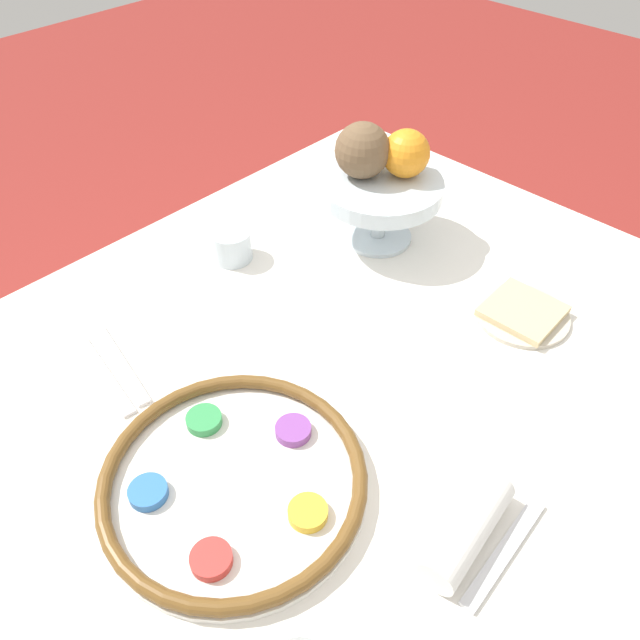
# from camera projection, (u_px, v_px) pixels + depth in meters

# --- Properties ---
(ground_plane) EXTENTS (8.00, 8.00, 0.00)m
(ground_plane) POSITION_uv_depth(u_px,v_px,m) (329.00, 576.00, 1.48)
(ground_plane) COLOR maroon
(dining_table) EXTENTS (1.33, 1.06, 0.74)m
(dining_table) POSITION_uv_depth(u_px,v_px,m) (331.00, 493.00, 1.22)
(dining_table) COLOR white
(dining_table) RESTS_ON ground_plane
(seder_plate) EXTENTS (0.35, 0.35, 0.03)m
(seder_plate) POSITION_uv_depth(u_px,v_px,m) (233.00, 480.00, 0.81)
(seder_plate) COLOR silver
(seder_plate) RESTS_ON dining_table
(fruit_stand) EXTENTS (0.23, 0.23, 0.13)m
(fruit_stand) POSITION_uv_depth(u_px,v_px,m) (381.00, 193.00, 1.15)
(fruit_stand) COLOR silver
(fruit_stand) RESTS_ON dining_table
(orange_fruit) EXTENTS (0.09, 0.09, 0.09)m
(orange_fruit) POSITION_uv_depth(u_px,v_px,m) (406.00, 153.00, 1.12)
(orange_fruit) COLOR orange
(orange_fruit) RESTS_ON fruit_stand
(coconut) EXTENTS (0.10, 0.10, 0.10)m
(coconut) POSITION_uv_depth(u_px,v_px,m) (363.00, 150.00, 1.11)
(coconut) COLOR brown
(coconut) RESTS_ON fruit_stand
(bread_plate) EXTENTS (0.16, 0.16, 0.02)m
(bread_plate) POSITION_uv_depth(u_px,v_px,m) (522.00, 313.00, 1.05)
(bread_plate) COLOR beige
(bread_plate) RESTS_ON dining_table
(napkin_roll) EXTENTS (0.16, 0.07, 0.05)m
(napkin_roll) POSITION_uv_depth(u_px,v_px,m) (467.00, 529.00, 0.75)
(napkin_roll) COLOR white
(napkin_roll) RESTS_ON dining_table
(cup_near) EXTENTS (0.08, 0.08, 0.06)m
(cup_near) POSITION_uv_depth(u_px,v_px,m) (394.00, 177.00, 1.33)
(cup_near) COLOR silver
(cup_near) RESTS_ON dining_table
(cup_mid) EXTENTS (0.08, 0.08, 0.06)m
(cup_mid) POSITION_uv_depth(u_px,v_px,m) (231.00, 245.00, 1.15)
(cup_mid) COLOR silver
(cup_mid) RESTS_ON dining_table
(fork_left) EXTENTS (0.05, 0.20, 0.01)m
(fork_left) POSITION_uv_depth(u_px,v_px,m) (103.00, 374.00, 0.96)
(fork_left) COLOR silver
(fork_left) RESTS_ON dining_table
(fork_right) EXTENTS (0.06, 0.20, 0.01)m
(fork_right) POSITION_uv_depth(u_px,v_px,m) (120.00, 364.00, 0.97)
(fork_right) COLOR silver
(fork_right) RESTS_ON dining_table
(spoon) EXTENTS (0.18, 0.03, 0.01)m
(spoon) POSITION_uv_depth(u_px,v_px,m) (504.00, 552.00, 0.75)
(spoon) COLOR silver
(spoon) RESTS_ON dining_table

